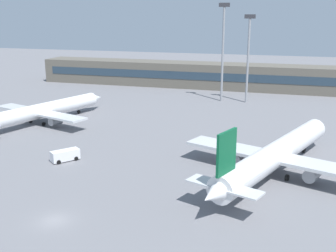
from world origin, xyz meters
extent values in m
plane|color=slate|center=(0.00, 40.00, 0.00)|extent=(400.00, 400.00, 0.00)
cube|color=#5B564C|center=(0.00, 107.67, 4.50)|extent=(132.88, 12.00, 9.00)
cube|color=#263847|center=(0.00, 101.62, 4.95)|extent=(126.24, 0.16, 2.80)
cylinder|color=silver|center=(27.35, 26.23, 3.59)|extent=(17.27, 38.18, 4.13)
cone|color=silver|center=(34.68, 46.36, 3.59)|extent=(5.24, 5.61, 3.92)
cone|color=silver|center=(20.09, 6.30, 3.59)|extent=(4.13, 4.87, 2.89)
cube|color=#0C5933|center=(21.21, 9.38, 8.64)|extent=(2.00, 4.63, 5.98)
cube|color=silver|center=(21.10, 9.07, 3.80)|extent=(11.25, 6.58, 0.26)
cube|color=silver|center=(26.98, 25.21, 3.26)|extent=(32.43, 16.06, 0.54)
cylinder|color=gray|center=(33.11, 22.98, 1.73)|extent=(3.23, 4.01, 2.17)
cylinder|color=gray|center=(20.85, 27.44, 1.73)|extent=(3.23, 4.01, 2.17)
cylinder|color=black|center=(32.04, 39.10, 0.54)|extent=(0.78, 1.17, 1.09)
cylinder|color=black|center=(29.26, 23.22, 0.54)|extent=(0.78, 1.17, 1.09)
cylinder|color=black|center=(23.95, 25.16, 0.54)|extent=(0.78, 1.17, 1.09)
cylinder|color=white|center=(-30.50, 44.37, 3.18)|extent=(13.96, 34.23, 3.67)
cone|color=white|center=(-24.78, 62.51, 3.18)|extent=(4.54, 4.90, 3.48)
cube|color=silver|center=(-30.79, 43.45, 2.89)|extent=(29.00, 13.13, 0.48)
cylinder|color=gray|center=(-25.27, 41.71, 1.53)|extent=(2.77, 3.53, 1.93)
cylinder|color=gray|center=(-36.32, 45.19, 1.53)|extent=(2.77, 3.53, 1.93)
cylinder|color=black|center=(-26.84, 55.97, 0.48)|extent=(0.66, 1.04, 0.96)
cylinder|color=black|center=(-28.69, 41.78, 0.48)|extent=(0.66, 1.04, 0.96)
cylinder|color=black|center=(-33.48, 43.29, 0.48)|extent=(0.66, 1.04, 0.96)
cube|color=white|center=(-10.66, 21.16, 1.13)|extent=(4.76, 5.34, 1.90)
cube|color=#1E2633|center=(-11.88, 19.57, 1.63)|extent=(1.60, 1.29, 0.70)
cylinder|color=black|center=(-12.51, 20.44, 0.38)|extent=(0.69, 0.77, 0.76)
cylinder|color=black|center=(-10.89, 19.19, 0.38)|extent=(0.69, 0.77, 0.76)
cylinder|color=black|center=(-10.43, 23.13, 0.38)|extent=(0.69, 0.77, 0.76)
cylinder|color=black|center=(-8.81, 21.88, 0.38)|extent=(0.69, 0.77, 0.76)
cylinder|color=gray|center=(15.34, 84.67, 12.60)|extent=(0.70, 0.70, 25.19)
cube|color=#333338|center=(15.34, 84.67, 25.79)|extent=(3.20, 0.80, 1.20)
cylinder|color=gray|center=(7.61, 84.65, 14.26)|extent=(0.70, 0.70, 28.53)
cube|color=#333338|center=(7.61, 84.65, 29.13)|extent=(3.20, 0.80, 1.20)
camera|label=1|loc=(29.16, -43.69, 26.66)|focal=44.62mm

